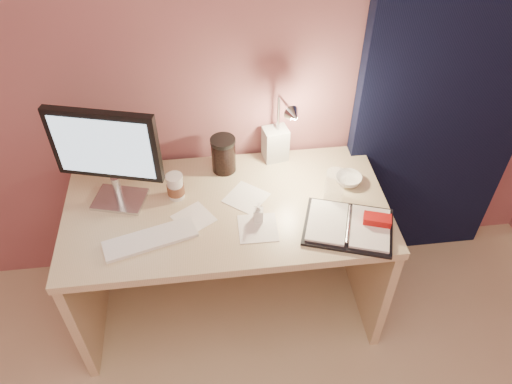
{
  "coord_description": "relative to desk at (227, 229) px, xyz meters",
  "views": [
    {
      "loc": [
        -0.06,
        -0.15,
        2.26
      ],
      "look_at": [
        0.12,
        1.33,
        0.85
      ],
      "focal_mm": 35.0,
      "sensor_mm": 36.0,
      "label": 1
    }
  ],
  "objects": [
    {
      "name": "paper_b",
      "position": [
        0.09,
        -0.03,
        0.23
      ],
      "size": [
        0.22,
        0.22,
        0.0
      ],
      "primitive_type": "cube",
      "rotation": [
        0.0,
        0.0,
        -0.69
      ],
      "color": "white",
      "rests_on": "desk"
    },
    {
      "name": "lotion_bottle",
      "position": [
        0.13,
        -0.17,
        0.27
      ],
      "size": [
        0.05,
        0.05,
        0.09
      ],
      "primitive_type": "imported",
      "rotation": [
        0.0,
        0.0,
        -0.13
      ],
      "color": "silver",
      "rests_on": "desk"
    },
    {
      "name": "room",
      "position": [
        0.95,
        0.24,
        0.63
      ],
      "size": [
        3.5,
        3.5,
        3.5
      ],
      "color": "#C6B28E",
      "rests_on": "ground"
    },
    {
      "name": "bowl",
      "position": [
        0.56,
        0.01,
        0.24
      ],
      "size": [
        0.14,
        0.14,
        0.04
      ],
      "primitive_type": "imported",
      "rotation": [
        0.0,
        0.0,
        -0.13
      ],
      "color": "silver",
      "rests_on": "desk"
    },
    {
      "name": "dark_jar",
      "position": [
        0.01,
        0.18,
        0.3
      ],
      "size": [
        0.11,
        0.11,
        0.16
      ],
      "primitive_type": "cylinder",
      "color": "black",
      "rests_on": "desk"
    },
    {
      "name": "keyboard",
      "position": [
        -0.32,
        -0.23,
        0.23
      ],
      "size": [
        0.39,
        0.21,
        0.02
      ],
      "primitive_type": "cube",
      "rotation": [
        0.0,
        0.0,
        0.28
      ],
      "color": "white",
      "rests_on": "desk"
    },
    {
      "name": "clear_cup",
      "position": [
        0.47,
        -0.08,
        0.3
      ],
      "size": [
        0.08,
        0.08,
        0.15
      ],
      "primitive_type": "cylinder",
      "color": "white",
      "rests_on": "desk"
    },
    {
      "name": "desk_lamp",
      "position": [
        0.24,
        0.14,
        0.46
      ],
      "size": [
        0.12,
        0.23,
        0.37
      ],
      "rotation": [
        0.0,
        0.0,
        0.26
      ],
      "color": "silver",
      "rests_on": "desk"
    },
    {
      "name": "coffee_cup",
      "position": [
        -0.21,
        0.01,
        0.28
      ],
      "size": [
        0.08,
        0.08,
        0.12
      ],
      "color": "silver",
      "rests_on": "desk"
    },
    {
      "name": "monitor",
      "position": [
        -0.46,
        0.02,
        0.51
      ],
      "size": [
        0.44,
        0.21,
        0.47
      ],
      "rotation": [
        0.0,
        0.0,
        -0.27
      ],
      "color": "silver",
      "rests_on": "desk"
    },
    {
      "name": "paper_a",
      "position": [
        0.12,
        -0.22,
        0.23
      ],
      "size": [
        0.16,
        0.16,
        0.0
      ],
      "primitive_type": "cube",
      "rotation": [
        0.0,
        0.0,
        -0.02
      ],
      "color": "white",
      "rests_on": "desk"
    },
    {
      "name": "paper_c",
      "position": [
        -0.14,
        -0.13,
        0.23
      ],
      "size": [
        0.2,
        0.2,
        0.0
      ],
      "primitive_type": "cube",
      "rotation": [
        0.0,
        0.0,
        0.57
      ],
      "color": "white",
      "rests_on": "desk"
    },
    {
      "name": "desk",
      "position": [
        0.0,
        0.0,
        0.0
      ],
      "size": [
        1.4,
        0.7,
        0.73
      ],
      "color": "beige",
      "rests_on": "ground"
    },
    {
      "name": "product_box",
      "position": [
        0.26,
        0.23,
        0.31
      ],
      "size": [
        0.13,
        0.11,
        0.17
      ],
      "primitive_type": "cube",
      "rotation": [
        0.0,
        0.0,
        0.18
      ],
      "color": "silver",
      "rests_on": "desk"
    },
    {
      "name": "planner",
      "position": [
        0.5,
        -0.26,
        0.24
      ],
      "size": [
        0.43,
        0.37,
        0.06
      ],
      "rotation": [
        0.0,
        0.0,
        -0.33
      ],
      "color": "black",
      "rests_on": "desk"
    }
  ]
}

